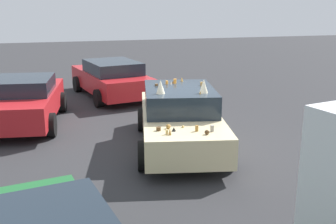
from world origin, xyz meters
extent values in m
plane|color=#2D2D30|center=(0.00, 0.00, 0.00)|extent=(60.00, 60.00, 0.00)
cube|color=beige|center=(0.00, 0.00, 0.59)|extent=(4.70, 2.66, 0.64)
cube|color=#1E2833|center=(0.16, -0.03, 1.17)|extent=(2.50, 2.06, 0.53)
cylinder|color=black|center=(-1.53, -0.61, 0.32)|extent=(0.67, 0.35, 0.64)
cylinder|color=black|center=(-1.15, 1.18, 0.32)|extent=(0.67, 0.35, 0.64)
cylinder|color=black|center=(1.15, -1.18, 0.32)|extent=(0.67, 0.35, 0.64)
cylinder|color=black|center=(1.53, 0.61, 0.32)|extent=(0.67, 0.35, 0.64)
ellipsoid|color=black|center=(-0.82, 1.09, 0.76)|extent=(0.11, 0.04, 0.12)
ellipsoid|color=black|center=(0.48, 0.81, 0.61)|extent=(0.14, 0.05, 0.15)
ellipsoid|color=black|center=(-0.68, 1.06, 0.65)|extent=(0.14, 0.05, 0.08)
ellipsoid|color=black|center=(-0.94, -0.72, 0.76)|extent=(0.10, 0.04, 0.12)
ellipsoid|color=black|center=(-0.40, 1.00, 0.60)|extent=(0.20, 0.06, 0.14)
ellipsoid|color=black|center=(0.68, 0.77, 0.75)|extent=(0.15, 0.05, 0.15)
ellipsoid|color=black|center=(-0.42, -0.83, 0.62)|extent=(0.13, 0.05, 0.16)
ellipsoid|color=black|center=(-1.21, 1.17, 0.54)|extent=(0.16, 0.05, 0.15)
ellipsoid|color=black|center=(-0.80, -0.74, 0.61)|extent=(0.16, 0.05, 0.10)
ellipsoid|color=black|center=(-0.86, 1.10, 0.71)|extent=(0.19, 0.06, 0.16)
sphere|color=tan|center=(-1.31, 0.35, 0.93)|extent=(0.05, 0.05, 0.05)
cone|color=#A87A38|center=(-1.70, 0.75, 0.97)|extent=(0.09, 0.09, 0.13)
cylinder|color=#A87A38|center=(-1.61, 0.16, 0.97)|extent=(0.08, 0.08, 0.12)
cone|color=black|center=(-1.49, 0.61, 0.95)|extent=(0.12, 0.12, 0.08)
cylinder|color=gray|center=(-1.72, -0.13, 0.97)|extent=(0.10, 0.10, 0.13)
sphere|color=#51381E|center=(-1.87, 0.04, 0.95)|extent=(0.09, 0.09, 0.09)
sphere|color=#A87A38|center=(-1.30, 0.67, 0.96)|extent=(0.10, 0.10, 0.10)
cylinder|color=#51381E|center=(-1.36, 0.89, 0.94)|extent=(0.13, 0.13, 0.07)
cylinder|color=tan|center=(-1.65, 0.80, 0.96)|extent=(0.07, 0.07, 0.10)
cylinder|color=#51381E|center=(0.55, 0.44, 1.46)|extent=(0.10, 0.10, 0.05)
cone|color=#A87A38|center=(-0.64, -0.26, 1.48)|extent=(0.06, 0.06, 0.08)
cylinder|color=#A87A38|center=(0.28, -0.65, 1.48)|extent=(0.08, 0.08, 0.09)
cylinder|color=orange|center=(0.68, 0.14, 1.48)|extent=(0.09, 0.09, 0.09)
cone|color=gray|center=(0.37, 0.42, 1.48)|extent=(0.06, 0.06, 0.09)
cone|color=gray|center=(0.67, 0.02, 1.47)|extent=(0.10, 0.10, 0.06)
cone|color=#51381E|center=(0.75, -0.06, 1.47)|extent=(0.12, 0.12, 0.07)
cylinder|color=orange|center=(0.73, -0.09, 1.49)|extent=(0.10, 0.10, 0.11)
cone|color=#A87A38|center=(0.95, -0.35, 1.50)|extent=(0.08, 0.08, 0.12)
cone|color=beige|center=(-0.53, -0.39, 1.59)|extent=(0.20, 0.20, 0.31)
cone|color=beige|center=(-0.33, 0.57, 1.59)|extent=(0.20, 0.20, 0.31)
cube|color=red|center=(6.02, 0.81, 0.60)|extent=(4.75, 2.60, 0.68)
cube|color=#1E2833|center=(5.73, 0.76, 1.16)|extent=(2.51, 2.04, 0.44)
cylinder|color=black|center=(7.22, 1.97, 0.31)|extent=(0.65, 0.33, 0.62)
cylinder|color=black|center=(7.57, 0.17, 0.31)|extent=(0.65, 0.33, 0.62)
cylinder|color=black|center=(4.48, 1.45, 0.31)|extent=(0.65, 0.33, 0.62)
cylinder|color=black|center=(4.83, -0.35, 0.31)|extent=(0.65, 0.33, 0.62)
cube|color=red|center=(3.07, 3.71, 0.62)|extent=(4.36, 2.30, 0.69)
cube|color=#1E2833|center=(2.98, 3.72, 1.17)|extent=(2.03, 1.83, 0.42)
cylinder|color=black|center=(4.47, 4.40, 0.32)|extent=(0.66, 0.31, 0.64)
cylinder|color=black|center=(4.22, 2.65, 0.32)|extent=(0.66, 0.31, 0.64)
cylinder|color=black|center=(1.67, 3.01, 0.32)|extent=(0.66, 0.31, 0.64)
camera|label=1|loc=(-8.89, 2.87, 3.39)|focal=43.06mm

